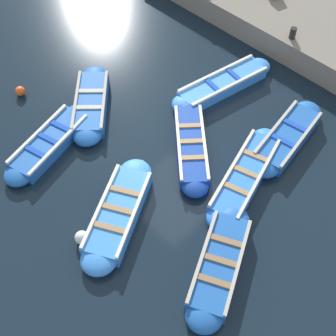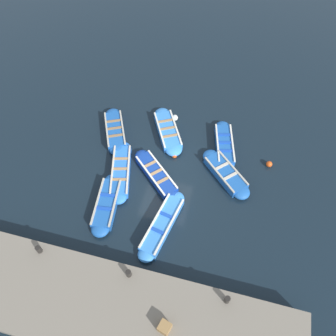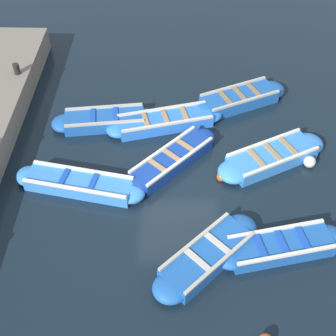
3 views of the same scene
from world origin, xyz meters
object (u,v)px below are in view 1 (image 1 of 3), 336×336
(buoy_yellow_far, at_px, (20,91))
(boat_mid_row, at_px, (245,176))
(boat_outer_right, at_px, (287,137))
(boat_broadside, at_px, (118,213))
(boat_centre, at_px, (191,146))
(boat_outer_left, at_px, (219,264))
(boat_drifting, at_px, (49,143))
(buoy_orange_near, at_px, (82,238))
(bollard_mid_north, at_px, (293,33))
(boat_near_quay, at_px, (223,84))
(boat_bow_out, at_px, (91,104))
(buoy_white_drifting, at_px, (141,164))

(buoy_yellow_far, bearing_deg, boat_mid_row, -71.79)
(boat_outer_right, bearing_deg, boat_broadside, 162.88)
(boat_centre, bearing_deg, boat_outer_left, -126.73)
(boat_drifting, distance_m, buoy_orange_near, 3.15)
(boat_outer_right, bearing_deg, bollard_mid_north, 35.56)
(boat_centre, height_order, boat_near_quay, boat_centre)
(boat_drifting, relative_size, bollard_mid_north, 9.58)
(boat_near_quay, bearing_deg, boat_outer_left, -140.24)
(boat_outer_left, relative_size, buoy_orange_near, 9.79)
(boat_outer_right, height_order, boat_drifting, boat_outer_right)
(boat_centre, relative_size, buoy_yellow_far, 9.91)
(bollard_mid_north, relative_size, buoy_orange_near, 1.03)
(boat_mid_row, distance_m, boat_bow_out, 4.98)
(boat_near_quay, bearing_deg, buoy_yellow_far, 136.89)
(boat_drifting, relative_size, boat_near_quay, 0.91)
(boat_near_quay, distance_m, buoy_white_drifting, 3.84)
(boat_outer_left, xyz_separation_m, buoy_yellow_far, (0.11, 7.97, -0.06))
(boat_drifting, distance_m, buoy_white_drifting, 2.62)
(boat_bow_out, relative_size, buoy_orange_near, 8.34)
(boat_drifting, relative_size, boat_bow_out, 1.18)
(boat_bow_out, bearing_deg, buoy_yellow_far, 119.64)
(boat_near_quay, relative_size, buoy_white_drifting, 14.29)
(boat_near_quay, xyz_separation_m, boat_outer_left, (-4.57, -3.80, 0.02))
(boat_outer_left, bearing_deg, buoy_yellow_far, 89.22)
(boat_centre, distance_m, boat_near_quay, 2.63)
(boat_centre, bearing_deg, boat_mid_row, -82.04)
(boat_mid_row, height_order, boat_outer_left, boat_outer_left)
(boat_outer_left, relative_size, bollard_mid_north, 9.54)
(boat_bow_out, bearing_deg, buoy_white_drifting, -100.39)
(boat_drifting, bearing_deg, boat_near_quay, -20.26)
(buoy_orange_near, distance_m, buoy_white_drifting, 2.57)
(boat_outer_left, bearing_deg, boat_bow_out, 78.41)
(boat_drifting, bearing_deg, boat_bow_out, 10.47)
(boat_outer_left, height_order, buoy_orange_near, boat_outer_left)
(bollard_mid_north, bearing_deg, boat_drifting, 162.31)
(boat_broadside, xyz_separation_m, buoy_white_drifting, (1.46, 0.73, -0.07))
(boat_broadside, distance_m, buoy_orange_near, 1.05)
(boat_near_quay, xyz_separation_m, bollard_mid_north, (2.56, -0.56, 0.79))
(boat_outer_right, bearing_deg, buoy_yellow_far, 120.94)
(boat_mid_row, xyz_separation_m, boat_broadside, (-3.06, 1.51, 0.01))
(boat_drifting, xyz_separation_m, boat_outer_left, (0.52, -5.68, 0.02))
(boat_centre, bearing_deg, bollard_mid_north, 4.56)
(boat_centre, relative_size, boat_outer_left, 0.89)
(boat_outer_right, distance_m, boat_bow_out, 5.69)
(boat_mid_row, height_order, buoy_orange_near, boat_mid_row)
(buoy_white_drifting, bearing_deg, boat_outer_right, -33.00)
(boat_outer_right, bearing_deg, boat_mid_row, 179.83)
(boat_mid_row, bearing_deg, buoy_white_drifting, 125.64)
(boat_centre, bearing_deg, buoy_white_drifting, 158.17)
(boat_bow_out, xyz_separation_m, boat_outer_left, (-1.23, -6.00, 0.01))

